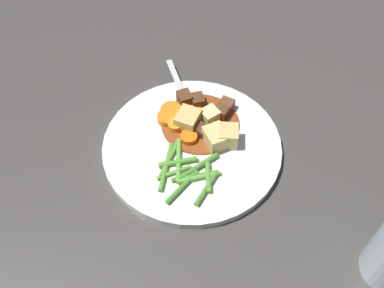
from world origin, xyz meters
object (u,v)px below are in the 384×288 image
(carrot_slice_2, at_px, (192,113))
(potato_chunk_1, at_px, (188,120))
(carrot_slice_3, at_px, (167,118))
(potato_chunk_3, at_px, (216,138))
(meat_chunk_0, at_px, (200,130))
(fork, at_px, (184,97))
(carrot_slice_5, at_px, (175,126))
(carrot_slice_1, at_px, (189,138))
(dinner_plate, at_px, (192,146))
(potato_chunk_2, at_px, (228,136))
(carrot_slice_4, at_px, (221,133))
(carrot_slice_0, at_px, (171,112))
(potato_chunk_0, at_px, (210,116))
(meat_chunk_1, at_px, (226,106))
(meat_chunk_3, at_px, (221,112))
(meat_chunk_2, at_px, (185,99))
(meat_chunk_4, at_px, (198,101))

(carrot_slice_2, height_order, potato_chunk_1, potato_chunk_1)
(carrot_slice_3, bearing_deg, potato_chunk_3, -102.94)
(meat_chunk_0, distance_m, fork, 0.08)
(carrot_slice_5, bearing_deg, carrot_slice_1, -120.09)
(dinner_plate, xyz_separation_m, carrot_slice_5, (0.02, 0.03, 0.01))
(carrot_slice_3, xyz_separation_m, carrot_slice_5, (-0.01, -0.02, 0.00))
(dinner_plate, relative_size, potato_chunk_2, 8.66)
(carrot_slice_3, bearing_deg, carrot_slice_4, -90.67)
(carrot_slice_0, distance_m, potato_chunk_3, 0.09)
(potato_chunk_0, bearing_deg, potato_chunk_1, 125.15)
(carrot_slice_3, height_order, potato_chunk_1, potato_chunk_1)
(carrot_slice_3, bearing_deg, meat_chunk_1, -58.58)
(potato_chunk_1, xyz_separation_m, meat_chunk_0, (-0.01, -0.02, -0.00))
(dinner_plate, bearing_deg, potato_chunk_1, 27.71)
(dinner_plate, xyz_separation_m, carrot_slice_1, (0.01, 0.01, 0.01))
(meat_chunk_1, distance_m, meat_chunk_3, 0.02)
(carrot_slice_1, height_order, carrot_slice_2, carrot_slice_1)
(potato_chunk_2, relative_size, potato_chunk_3, 0.84)
(dinner_plate, distance_m, carrot_slice_0, 0.07)
(dinner_plate, bearing_deg, potato_chunk_3, -69.34)
(meat_chunk_2, height_order, fork, meat_chunk_2)
(carrot_slice_0, distance_m, carrot_slice_3, 0.02)
(potato_chunk_2, xyz_separation_m, meat_chunk_0, (0.00, 0.05, -0.01))
(meat_chunk_0, height_order, meat_chunk_1, meat_chunk_1)
(dinner_plate, bearing_deg, potato_chunk_0, -12.28)
(fork, bearing_deg, carrot_slice_4, -125.65)
(carrot_slice_3, bearing_deg, potato_chunk_2, -96.46)
(dinner_plate, height_order, potato_chunk_1, potato_chunk_1)
(carrot_slice_2, relative_size, potato_chunk_1, 0.91)
(potato_chunk_3, xyz_separation_m, meat_chunk_3, (0.05, 0.01, -0.00))
(meat_chunk_3, height_order, meat_chunk_4, meat_chunk_3)
(meat_chunk_1, relative_size, fork, 0.18)
(carrot_slice_5, relative_size, potato_chunk_2, 0.76)
(meat_chunk_4, height_order, fork, meat_chunk_4)
(carrot_slice_2, distance_m, meat_chunk_3, 0.05)
(carrot_slice_1, xyz_separation_m, meat_chunk_0, (0.02, -0.01, 0.00))
(carrot_slice_5, bearing_deg, meat_chunk_2, 2.92)
(dinner_plate, relative_size, potato_chunk_0, 10.52)
(potato_chunk_3, relative_size, fork, 0.25)
(meat_chunk_2, bearing_deg, dinner_plate, -154.07)
(dinner_plate, height_order, fork, fork)
(carrot_slice_3, height_order, potato_chunk_0, potato_chunk_0)
(meat_chunk_0, bearing_deg, carrot_slice_3, 82.12)
(carrot_slice_5, xyz_separation_m, meat_chunk_0, (0.00, -0.04, 0.00))
(potato_chunk_2, height_order, fork, potato_chunk_2)
(carrot_slice_2, relative_size, meat_chunk_4, 1.46)
(potato_chunk_2, bearing_deg, carrot_slice_3, 83.54)
(dinner_plate, bearing_deg, meat_chunk_0, -12.63)
(carrot_slice_2, bearing_deg, carrot_slice_0, 106.33)
(carrot_slice_0, xyz_separation_m, meat_chunk_4, (0.03, -0.03, 0.00))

